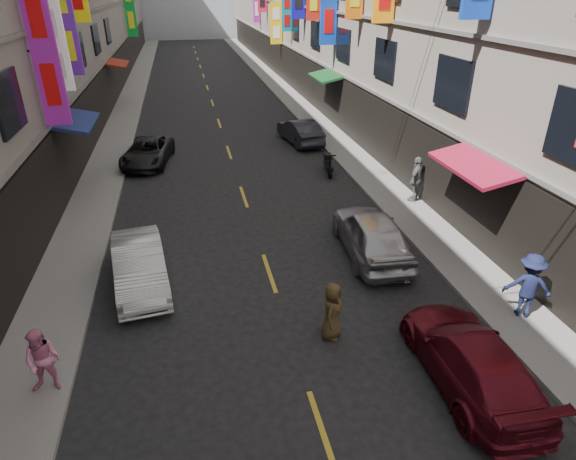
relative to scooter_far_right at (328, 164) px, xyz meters
name	(u,v)px	position (x,y,z in m)	size (l,w,h in m)	color
sidewalk_left	(128,106)	(-10.16, 16.08, -0.38)	(2.00, 90.00, 0.12)	slate
sidewalk_right	(292,98)	(1.84, 16.08, -0.38)	(2.00, 90.00, 0.12)	slate
street_awnings	(204,114)	(-5.42, 0.08, 2.56)	(13.99, 35.20, 0.41)	#134726
lane_markings	(216,112)	(-4.16, 13.08, -0.44)	(0.12, 80.20, 0.01)	gold
scooter_far_right	(328,164)	(0.00, 0.00, 0.00)	(0.57, 1.80, 1.14)	black
car_left_mid	(140,265)	(-7.89, -7.78, 0.21)	(1.38, 3.96, 1.30)	silver
car_left_far	(148,152)	(-8.16, 3.13, 0.15)	(1.97, 4.27, 1.19)	black
car_right_near	(471,359)	(-0.69, -13.25, 0.19)	(1.77, 4.36, 1.27)	#5C0F1B
car_right_mid	(372,234)	(-0.76, -7.48, 0.30)	(1.76, 4.38, 1.49)	#B3B3B8
car_right_far	(300,131)	(-0.16, 4.93, 0.21)	(1.38, 3.95, 1.30)	#26272E
pedestrian_lfar	(43,361)	(-9.56, -11.69, 0.44)	(0.74, 0.51, 1.53)	pink
pedestrian_rnear	(529,285)	(1.91, -11.48, 0.57)	(1.15, 0.59, 1.78)	#151A3A
pedestrian_rfar	(416,179)	(2.40, -3.98, 0.58)	(1.06, 0.60, 1.81)	slate
pedestrian_crossing	(332,311)	(-3.17, -11.15, 0.32)	(0.74, 0.51, 1.52)	#47371C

